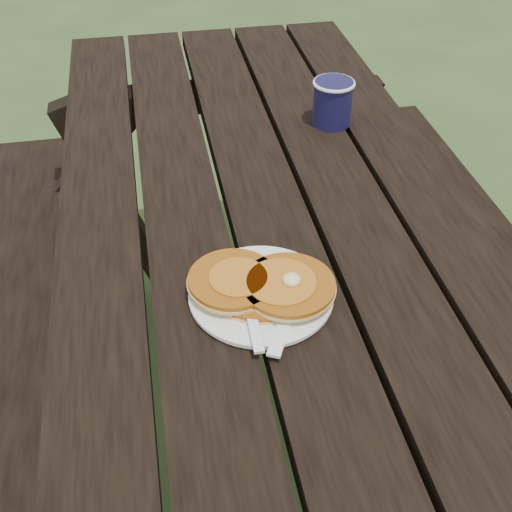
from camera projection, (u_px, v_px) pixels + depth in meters
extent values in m
plane|color=#30471E|center=(266.00, 452.00, 1.63)|extent=(60.00, 60.00, 0.00)
cube|color=black|center=(270.00, 224.00, 1.16)|extent=(0.75, 1.80, 0.04)
cube|color=black|center=(511.00, 302.00, 1.43)|extent=(0.25, 1.80, 0.04)
cylinder|color=white|center=(261.00, 295.00, 0.98)|extent=(0.27, 0.27, 0.01)
cylinder|color=#A45912|center=(260.00, 289.00, 0.98)|extent=(0.14, 0.14, 0.01)
cylinder|color=#A45912|center=(233.00, 280.00, 0.98)|extent=(0.14, 0.14, 0.01)
cylinder|color=#A45912|center=(288.00, 285.00, 0.97)|extent=(0.14, 0.14, 0.01)
cylinder|color=#A65D17|center=(281.00, 281.00, 0.96)|extent=(0.11, 0.11, 0.00)
ellipsoid|color=#F4E59E|center=(292.00, 280.00, 0.96)|extent=(0.03, 0.03, 0.02)
cube|color=white|center=(288.00, 312.00, 0.95)|extent=(0.10, 0.17, 0.00)
cylinder|color=#141238|center=(332.00, 103.00, 1.37)|extent=(0.08, 0.08, 0.10)
torus|color=white|center=(334.00, 83.00, 1.35)|extent=(0.09, 0.09, 0.01)
cylinder|color=black|center=(334.00, 84.00, 1.35)|extent=(0.07, 0.07, 0.01)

